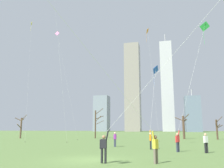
# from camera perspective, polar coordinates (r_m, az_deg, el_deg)

# --- Properties ---
(ground_plane) EXTENTS (400.00, 400.00, 0.00)m
(ground_plane) POSITION_cam_1_polar(r_m,az_deg,el_deg) (16.26, -5.20, -17.74)
(ground_plane) COLOR #5B7A3D
(kite_flyer_foreground_right_blue) EXTENTS (0.89, 6.78, 10.12)m
(kite_flyer_foreground_right_blue) POSITION_cam_1_polar(r_m,az_deg,el_deg) (25.42, 9.56, -9.29)
(kite_flyer_foreground_right_blue) COLOR black
(kite_flyer_foreground_right_blue) RESTS_ON ground
(kite_flyer_midfield_right_red) EXTENTS (9.14, 0.32, 11.42)m
(kite_flyer_midfield_right_red) POSITION_cam_1_polar(r_m,az_deg,el_deg) (14.22, 2.67, -9.36)
(kite_flyer_midfield_right_red) COLOR black
(kite_flyer_midfield_right_red) RESTS_ON ground
(kite_flyer_midfield_left_green) EXTENTS (4.12, 3.10, 13.02)m
(kite_flyer_midfield_left_green) POSITION_cam_1_polar(r_m,az_deg,el_deg) (22.47, 16.59, -8.60)
(kite_flyer_midfield_left_green) COLOR #33384C
(kite_flyer_midfield_left_green) RESTS_ON ground
(kite_flyer_midfield_center_purple) EXTENTS (9.87, 12.71, 15.21)m
(kite_flyer_midfield_center_purple) POSITION_cam_1_polar(r_m,az_deg,el_deg) (13.05, 4.27, -7.22)
(kite_flyer_midfield_center_purple) COLOR #726656
(kite_flyer_midfield_center_purple) RESTS_ON ground
(bystander_watching_nearby) EXTENTS (0.37, 0.41, 1.62)m
(bystander_watching_nearby) POSITION_cam_1_polar(r_m,az_deg,el_deg) (27.25, 0.72, -13.02)
(bystander_watching_nearby) COLOR #33384C
(bystander_watching_nearby) RESTS_ON ground
(bystander_far_off_by_trees) EXTENTS (0.40, 0.38, 1.62)m
(bystander_far_off_by_trees) POSITION_cam_1_polar(r_m,az_deg,el_deg) (21.84, 21.69, -12.86)
(bystander_far_off_by_trees) COLOR black
(bystander_far_off_by_trees) RESTS_ON ground
(distant_kite_high_overhead_orange) EXTENTS (2.05, 6.10, 21.77)m
(distant_kite_high_overhead_orange) POSITION_cam_1_polar(r_m,az_deg,el_deg) (47.84, 8.69, 11.26)
(distant_kite_high_overhead_orange) COLOR orange
(distant_kite_high_overhead_orange) RESTS_ON ground
(distant_kite_drifting_right_pink) EXTENTS (5.29, 0.66, 21.17)m
(distant_kite_drifting_right_pink) POSITION_cam_1_polar(r_m,az_deg,el_deg) (48.45, -12.66, 9.71)
(distant_kite_drifting_right_pink) COLOR pink
(distant_kite_drifting_right_pink) RESTS_ON ground
(distant_kite_drifting_left_yellow) EXTENTS (2.95, 4.11, 21.49)m
(distant_kite_drifting_left_yellow) POSITION_cam_1_polar(r_m,az_deg,el_deg) (45.72, -19.00, 10.74)
(distant_kite_drifting_left_yellow) COLOR yellow
(distant_kite_drifting_left_yellow) RESTS_ON ground
(bare_tree_center) EXTENTS (1.86, 1.69, 6.32)m
(bare_tree_center) POSITION_cam_1_polar(r_m,az_deg,el_deg) (51.35, -3.86, -9.34)
(bare_tree_center) COLOR #4C3828
(bare_tree_center) RESTS_ON ground
(bare_tree_far_right_edge) EXTENTS (2.74, 2.19, 4.91)m
(bare_tree_far_right_edge) POSITION_cam_1_polar(r_m,az_deg,el_deg) (54.34, -21.14, -9.55)
(bare_tree_far_right_edge) COLOR brown
(bare_tree_far_right_edge) RESTS_ON ground
(bare_tree_left_of_center) EXTENTS (1.62, 1.74, 4.30)m
(bare_tree_left_of_center) POSITION_cam_1_polar(r_m,az_deg,el_deg) (49.24, 24.03, -9.75)
(bare_tree_left_of_center) COLOR #4C3828
(bare_tree_left_of_center) RESTS_ON ground
(bare_tree_leftmost) EXTENTS (2.75, 2.13, 4.87)m
(bare_tree_leftmost) POSITION_cam_1_polar(r_m,az_deg,el_deg) (49.70, 16.87, -9.62)
(bare_tree_leftmost) COLOR #4C3828
(bare_tree_leftmost) RESTS_ON ground
(skyline_squat_block) EXTENTS (8.55, 6.36, 71.81)m
(skyline_squat_block) POSITION_cam_1_polar(r_m,az_deg,el_deg) (174.79, 13.14, -0.32)
(skyline_squat_block) COLOR #B2B2B7
(skyline_squat_block) RESTS_ON ground
(skyline_mid_tower_left) EXTENTS (10.80, 9.89, 64.03)m
(skyline_mid_tower_left) POSITION_cam_1_polar(r_m,az_deg,el_deg) (172.42, 5.00, -0.65)
(skyline_mid_tower_left) COLOR gray
(skyline_mid_tower_left) RESTS_ON ground
(skyline_mid_tower_right) EXTENTS (9.41, 9.20, 26.45)m
(skyline_mid_tower_right) POSITION_cam_1_polar(r_m,az_deg,el_deg) (156.51, 18.94, -6.84)
(skyline_mid_tower_right) COLOR slate
(skyline_mid_tower_right) RESTS_ON ground
(skyline_slender_spire) EXTENTS (10.70, 10.00, 26.21)m
(skyline_slender_spire) POSITION_cam_1_polar(r_m,az_deg,el_deg) (178.58, -2.51, -7.14)
(skyline_slender_spire) COLOR gray
(skyline_slender_spire) RESTS_ON ground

